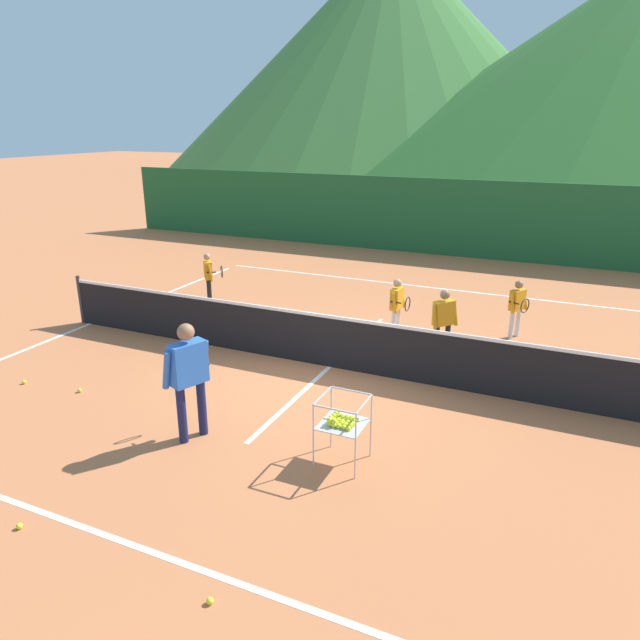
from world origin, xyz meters
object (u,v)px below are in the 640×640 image
Objects in this scene: student_1 at (397,303)px; tennis_ball_7 at (80,390)px; ball_cart at (342,421)px; student_3 at (517,304)px; tennis_ball_2 at (210,601)px; tennis_net at (330,341)px; student_2 at (444,318)px; instructor at (189,371)px; tennis_ball_6 at (19,526)px; student_0 at (209,273)px; tennis_ball_1 at (24,382)px.

student_1 reaches higher than tennis_ball_7.
student_3 is at bearing 75.41° from ball_cart.
tennis_ball_2 is at bearing -101.41° from student_3.
student_2 reaches higher than tennis_net.
tennis_ball_2 is at bearing -85.96° from student_1.
tennis_ball_2 is 1.00× the size of tennis_ball_7.
instructor is 4.93m from student_2.
tennis_net is at bearing 76.21° from tennis_ball_6.
instructor reaches higher than student_0.
tennis_ball_1 is (-4.38, -2.77, -0.47)m from tennis_net.
tennis_ball_1 is 1.00× the size of tennis_ball_6.
instructor is 2.62m from tennis_ball_6.
tennis_ball_1 is at bearing -136.80° from student_1.
student_1 reaches higher than student_0.
student_3 is 1.32× the size of ball_cart.
student_1 is (0.63, 1.94, 0.24)m from tennis_net.
tennis_ball_1 is (-6.10, -4.01, -0.75)m from student_2.
tennis_ball_6 is at bearing -103.44° from instructor.
tennis_ball_6 is (-4.14, -8.29, -0.68)m from student_3.
instructor is (-0.76, -3.02, 0.51)m from tennis_net.
student_1 reaches higher than ball_cart.
ball_cart is (1.35, -2.75, 0.09)m from tennis_net.
student_3 is 17.50× the size of tennis_ball_2.
student_0 is 8.32m from tennis_ball_6.
tennis_ball_6 is at bearing -40.56° from tennis_ball_1.
student_2 reaches higher than tennis_ball_7.
ball_cart is (5.54, -5.15, -0.14)m from student_0.
tennis_net is at bearing 38.48° from tennis_ball_7.
instructor is 24.65× the size of tennis_ball_1.
ball_cart is at bearing -81.25° from student_1.
student_1 reaches higher than tennis_ball_6.
student_2 is 6.71m from tennis_ball_2.
instructor is 1.86× the size of ball_cart.
student_2 is 7.33m from tennis_ball_6.
tennis_ball_7 is at bearing 170.97° from instructor.
tennis_ball_2 is (-0.20, -2.65, -0.55)m from ball_cart.
tennis_ball_6 is (-0.57, -2.37, -0.97)m from instructor.
student_1 reaches higher than tennis_net.
student_0 is at bearing 122.38° from instructor.
student_1 is at bearing -156.22° from student_3.
student_3 is (2.20, 0.97, -0.02)m from student_1.
tennis_net is 4.83m from student_0.
ball_cart is 5.76m from tennis_ball_1.
tennis_ball_1 is 4.03m from tennis_ball_6.
tennis_ball_2 is at bearing -78.04° from tennis_net.
instructor reaches higher than student_2.
student_3 is 9.30m from tennis_ball_6.
tennis_ball_7 is (0.90, -5.01, -0.69)m from student_0.
student_2 is 4.01m from ball_cart.
tennis_ball_7 is at bearing -79.86° from student_0.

